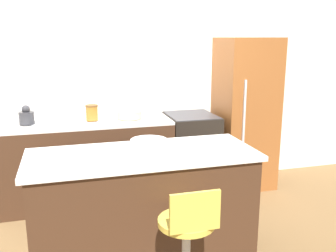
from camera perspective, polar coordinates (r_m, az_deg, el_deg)
ground_plane at (r=4.22m, az=-7.73°, el=-12.52°), size 14.00×14.00×0.00m
wall_back at (r=4.51m, az=-9.46°, el=6.35°), size 8.00×0.06×2.60m
back_counter at (r=4.33m, az=-12.28°, el=-5.36°), size 1.89×0.63×0.94m
kitchen_island at (r=3.19m, az=-3.77°, el=-12.04°), size 1.84×0.74×0.93m
oven_range at (r=4.56m, az=3.51°, el=-4.10°), size 0.57×0.64×0.94m
refrigerator at (r=4.72m, az=11.63°, el=1.86°), size 0.65×0.65×1.84m
stool_chair at (r=2.69m, az=2.98°, el=-17.64°), size 0.39×0.39×0.90m
kettle at (r=4.21m, az=-20.76°, el=1.37°), size 0.16×0.16×0.20m
mixing_bowl at (r=4.25m, az=-5.90°, el=1.75°), size 0.28×0.28×0.09m
canister_jar at (r=4.20m, az=-11.53°, el=2.01°), size 0.14×0.14×0.17m
fruit_bowl at (r=3.14m, az=-2.93°, el=-2.68°), size 0.31×0.31×0.07m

